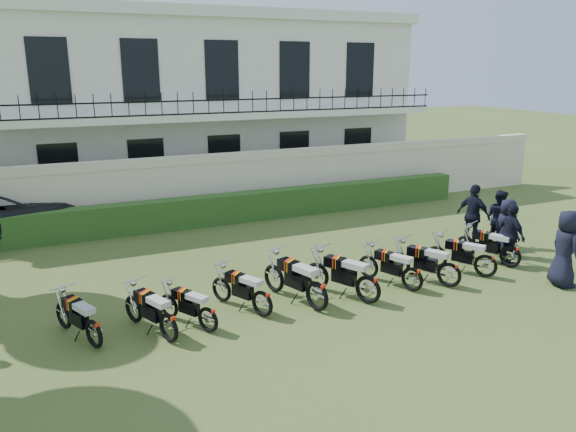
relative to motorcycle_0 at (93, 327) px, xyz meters
name	(u,v)px	position (x,y,z in m)	size (l,w,h in m)	color
ground	(298,303)	(4.50, 0.38, -0.45)	(100.00, 100.00, 0.00)	#3D5221
perimeter_wall	(202,187)	(4.50, 8.38, 0.72)	(30.00, 0.35, 2.30)	beige
hedge	(237,208)	(5.50, 7.58, 0.05)	(18.00, 0.60, 1.00)	#244A1A
building	(162,103)	(4.50, 14.34, 3.26)	(20.40, 9.60, 7.40)	white
motorcycle_0	(93,327)	(0.00, 0.00, 0.00)	(0.85, 1.70, 0.98)	black
motorcycle_1	(168,321)	(1.36, -0.34, 0.02)	(0.85, 1.76, 1.02)	black
motorcycle_2	(208,314)	(2.18, -0.24, -0.03)	(0.92, 1.51, 0.92)	black
motorcycle_3	(262,297)	(3.46, -0.01, 0.01)	(0.93, 1.69, 1.00)	black
motorcycle_4	(317,289)	(4.67, -0.23, 0.08)	(0.87, 2.06, 1.16)	black
motorcycle_5	(368,283)	(5.91, -0.35, 0.07)	(1.07, 1.90, 1.13)	black
motorcycle_6	(413,273)	(7.27, -0.15, 0.01)	(0.87, 1.75, 1.02)	black
motorcycle_7	(450,269)	(8.24, -0.32, 0.04)	(1.05, 1.76, 1.07)	black
motorcycle_8	(486,260)	(9.53, -0.17, 0.02)	(1.08, 1.65, 1.03)	black
motorcycle_9	(511,251)	(10.68, 0.14, 0.02)	(0.87, 1.78, 1.03)	black
officer_0	(565,249)	(10.89, -1.34, 0.51)	(0.94, 0.61, 1.92)	black
officer_2	(511,235)	(10.78, 0.30, 0.40)	(1.00, 0.42, 1.71)	black
officer_3	(506,228)	(11.28, 0.95, 0.38)	(0.82, 0.53, 1.67)	black
officer_4	(499,218)	(11.86, 1.85, 0.40)	(0.83, 0.64, 1.70)	black
officer_5	(473,215)	(11.09, 2.08, 0.49)	(1.11, 0.46, 1.89)	black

